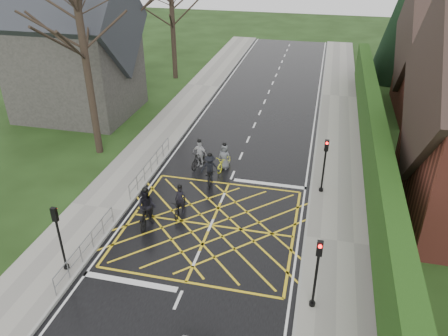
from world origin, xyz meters
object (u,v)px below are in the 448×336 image
at_px(cyclist_mid, 210,171).
at_px(cyclist_front, 199,156).
at_px(cyclist_rear, 180,204).
at_px(cyclist_lead, 224,160).
at_px(cyclist_back, 147,210).

distance_m(cyclist_mid, cyclist_front, 1.95).
distance_m(cyclist_rear, cyclist_lead, 5.12).
height_order(cyclist_back, cyclist_front, cyclist_back).
height_order(cyclist_rear, cyclist_mid, cyclist_mid).
distance_m(cyclist_back, cyclist_mid, 4.98).
bearing_deg(cyclist_mid, cyclist_lead, 60.18).
relative_size(cyclist_back, cyclist_mid, 1.07).
bearing_deg(cyclist_rear, cyclist_front, 93.41).
relative_size(cyclist_back, cyclist_front, 1.13).
xyz_separation_m(cyclist_back, cyclist_lead, (2.37, 6.24, -0.19)).
bearing_deg(cyclist_mid, cyclist_back, -127.53).
xyz_separation_m(cyclist_rear, cyclist_back, (-1.27, -1.25, 0.25)).
relative_size(cyclist_mid, cyclist_lead, 1.08).
relative_size(cyclist_back, cyclist_lead, 1.15).
bearing_deg(cyclist_lead, cyclist_rear, -90.66).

